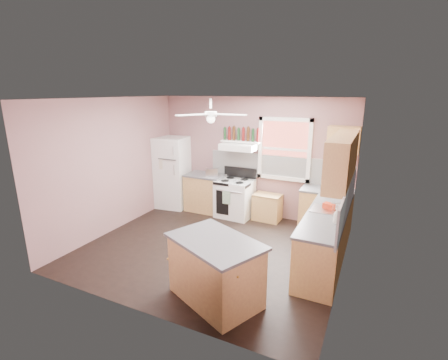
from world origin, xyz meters
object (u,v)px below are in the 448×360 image
at_px(refrigerator, 172,172).
at_px(toaster, 212,172).
at_px(stove, 235,198).
at_px(cart, 267,207).
at_px(island, 216,271).

bearing_deg(refrigerator, toaster, -6.56).
distance_m(refrigerator, stove, 1.74).
xyz_separation_m(toaster, stove, (0.58, 0.01, -0.56)).
height_order(toaster, cart, toaster).
bearing_deg(stove, island, -68.52).
bearing_deg(island, toaster, 142.78).
height_order(cart, island, island).
distance_m(cart, island, 3.09).
bearing_deg(cart, stove, -169.27).
distance_m(toaster, cart, 1.50).
distance_m(toaster, stove, 0.81).
height_order(refrigerator, island, refrigerator).
xyz_separation_m(refrigerator, toaster, (1.10, 0.02, 0.12)).
distance_m(toaster, island, 3.41).
bearing_deg(island, cart, 119.39).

